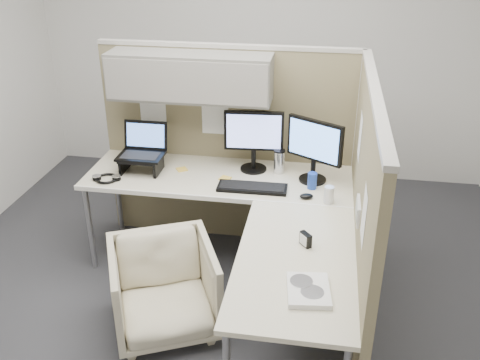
% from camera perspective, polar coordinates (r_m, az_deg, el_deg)
% --- Properties ---
extents(ground, '(4.50, 4.50, 0.00)m').
position_cam_1_polar(ground, '(3.92, -2.10, -12.74)').
color(ground, '#2D2D31').
rests_on(ground, ground).
extents(partition_back, '(2.00, 0.36, 1.63)m').
position_cam_1_polar(partition_back, '(4.13, -3.03, 6.92)').
color(partition_back, '#847856').
rests_on(partition_back, ground).
extents(partition_right, '(0.07, 2.03, 1.63)m').
position_cam_1_polar(partition_right, '(3.35, 12.72, -3.85)').
color(partition_right, '#847856').
rests_on(partition_right, ground).
extents(desk, '(2.00, 1.98, 0.73)m').
position_cam_1_polar(desk, '(3.61, 0.06, -3.20)').
color(desk, beige).
rests_on(desk, ground).
extents(office_chair, '(0.84, 0.82, 0.67)m').
position_cam_1_polar(office_chair, '(3.54, -8.14, -11.02)').
color(office_chair, beige).
rests_on(office_chair, ground).
extents(monitor_left, '(0.44, 0.20, 0.47)m').
position_cam_1_polar(monitor_left, '(3.97, 1.48, 4.70)').
color(monitor_left, black).
rests_on(monitor_left, desk).
extents(monitor_right, '(0.40, 0.25, 0.47)m').
position_cam_1_polar(monitor_right, '(3.84, 7.95, 3.64)').
color(monitor_right, black).
rests_on(monitor_right, desk).
extents(laptop_station, '(0.34, 0.29, 0.35)m').
position_cam_1_polar(laptop_station, '(4.09, -10.39, 2.80)').
color(laptop_station, black).
rests_on(laptop_station, desk).
extents(keyboard, '(0.50, 0.17, 0.02)m').
position_cam_1_polar(keyboard, '(3.78, 1.31, -0.83)').
color(keyboard, black).
rests_on(keyboard, desk).
extents(mouse, '(0.11, 0.08, 0.03)m').
position_cam_1_polar(mouse, '(3.69, 7.09, -1.72)').
color(mouse, black).
rests_on(mouse, desk).
extents(travel_mug, '(0.09, 0.09, 0.18)m').
position_cam_1_polar(travel_mug, '(4.01, 4.20, 2.01)').
color(travel_mug, silver).
rests_on(travel_mug, desk).
extents(soda_can_green, '(0.07, 0.07, 0.12)m').
position_cam_1_polar(soda_can_green, '(3.63, 9.46, -1.57)').
color(soda_can_green, silver).
rests_on(soda_can_green, desk).
extents(soda_can_silver, '(0.07, 0.07, 0.12)m').
position_cam_1_polar(soda_can_silver, '(3.81, 7.71, -0.07)').
color(soda_can_silver, '#1E3FA5').
rests_on(soda_can_silver, desk).
extents(sticky_note_c, '(0.11, 0.11, 0.01)m').
position_cam_1_polar(sticky_note_c, '(4.10, -6.22, 1.14)').
color(sticky_note_c, gold).
rests_on(sticky_note_c, desk).
extents(sticky_note_d, '(0.10, 0.10, 0.01)m').
position_cam_1_polar(sticky_note_d, '(3.94, -1.60, 0.18)').
color(sticky_note_d, gold).
rests_on(sticky_note_d, desk).
extents(headphones, '(0.21, 0.19, 0.03)m').
position_cam_1_polar(headphones, '(4.04, -14.04, 0.18)').
color(headphones, black).
rests_on(headphones, desk).
extents(paper_stack, '(0.25, 0.30, 0.03)m').
position_cam_1_polar(paper_stack, '(2.82, 7.30, -11.58)').
color(paper_stack, white).
rests_on(paper_stack, desk).
extents(desk_clock, '(0.08, 0.08, 0.08)m').
position_cam_1_polar(desk_clock, '(3.16, 7.00, -6.32)').
color(desk_clock, black).
rests_on(desk_clock, desk).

